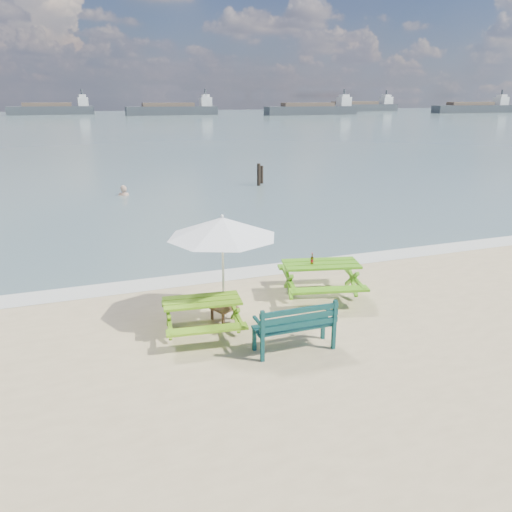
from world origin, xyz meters
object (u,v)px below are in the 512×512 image
object	(u,v)px
picnic_table_left	(202,317)
patio_umbrella	(222,227)
beer_bottle	(312,260)
park_bench	(294,335)
swimmer	(124,203)
picnic_table_right	(320,280)
side_table	(224,313)

from	to	relation	value
picnic_table_left	patio_umbrella	size ratio (longest dim) A/B	0.62
patio_umbrella	beer_bottle	size ratio (longest dim) A/B	11.38
park_bench	swimmer	world-z (taller)	park_bench
picnic_table_right	park_bench	xyz separation A→B (m)	(-1.69, -2.23, -0.11)
patio_umbrella	side_table	bearing A→B (deg)	116.57
picnic_table_right	beer_bottle	bearing A→B (deg)	179.76
picnic_table_left	side_table	xyz separation A→B (m)	(0.60, 0.49, -0.20)
park_bench	beer_bottle	size ratio (longest dim) A/B	5.84
picnic_table_left	beer_bottle	xyz separation A→B (m)	(2.92, 0.98, 0.59)
side_table	picnic_table_right	bearing A→B (deg)	10.74
beer_bottle	swimmer	distance (m)	15.24
picnic_table_right	swimmer	size ratio (longest dim) A/B	1.29
picnic_table_right	patio_umbrella	world-z (taller)	patio_umbrella
swimmer	picnic_table_left	bearing A→B (deg)	-89.92
side_table	swimmer	bearing A→B (deg)	92.30
picnic_table_left	picnic_table_right	world-z (taller)	picnic_table_right
park_bench	patio_umbrella	size ratio (longest dim) A/B	0.51
patio_umbrella	park_bench	bearing A→B (deg)	-63.13
patio_umbrella	swimmer	xyz separation A→B (m)	(-0.62, 15.38, -2.49)
picnic_table_right	swimmer	world-z (taller)	picnic_table_right
beer_bottle	side_table	bearing A→B (deg)	-168.14
park_bench	patio_umbrella	xyz separation A→B (m)	(-0.88, 1.74, 1.78)
swimmer	beer_bottle	bearing A→B (deg)	-78.82
side_table	patio_umbrella	bearing A→B (deg)	-63.43
park_bench	swimmer	bearing A→B (deg)	95.01
picnic_table_left	patio_umbrella	distance (m)	1.88
picnic_table_left	park_bench	distance (m)	1.94
picnic_table_right	beer_bottle	world-z (taller)	beer_bottle
beer_bottle	swimmer	world-z (taller)	beer_bottle
beer_bottle	swimmer	size ratio (longest dim) A/B	0.15
picnic_table_left	park_bench	size ratio (longest dim) A/B	1.21
picnic_table_left	patio_umbrella	world-z (taller)	patio_umbrella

